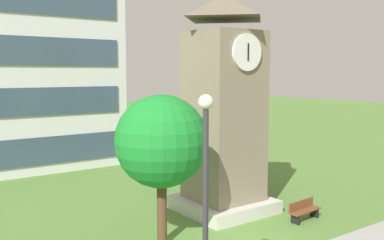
# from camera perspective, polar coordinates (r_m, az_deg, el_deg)

# --- Properties ---
(clock_tower) EXTENTS (4.02, 4.02, 10.20)m
(clock_tower) POSITION_cam_1_polar(r_m,az_deg,el_deg) (20.77, 4.18, 0.40)
(clock_tower) COLOR gray
(clock_tower) RESTS_ON ground
(park_bench) EXTENTS (1.84, 0.64, 0.88)m
(park_bench) POSITION_cam_1_polar(r_m,az_deg,el_deg) (20.77, 14.37, -11.31)
(park_bench) COLOR brown
(park_bench) RESTS_ON ground
(street_lamp) EXTENTS (0.36, 0.36, 6.14)m
(street_lamp) POSITION_cam_1_polar(r_m,az_deg,el_deg) (10.53, 1.77, -9.53)
(street_lamp) COLOR #333338
(street_lamp) RESTS_ON ground
(tree_streetside) EXTENTS (3.12, 3.12, 5.62)m
(tree_streetside) POSITION_cam_1_polar(r_m,az_deg,el_deg) (24.56, 3.58, 0.10)
(tree_streetside) COLOR #513823
(tree_streetside) RESTS_ON ground
(tree_near_tower) EXTENTS (3.56, 3.56, 5.83)m
(tree_near_tower) POSITION_cam_1_polar(r_m,az_deg,el_deg) (16.64, -4.01, -2.85)
(tree_near_tower) COLOR #513823
(tree_near_tower) RESTS_ON ground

